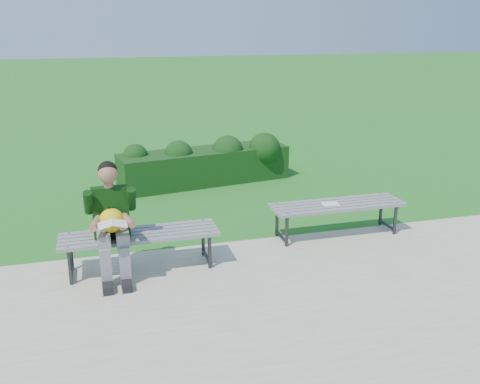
% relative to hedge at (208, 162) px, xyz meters
% --- Properties ---
extents(ground, '(80.00, 80.00, 0.00)m').
position_rel_hedge_xyz_m(ground, '(-0.19, -2.83, -0.38)').
color(ground, '#147A17').
rests_on(ground, ground).
extents(walkway, '(30.00, 3.50, 0.02)m').
position_rel_hedge_xyz_m(walkway, '(-0.19, -4.58, -0.37)').
color(walkway, '#BDB89F').
rests_on(walkway, ground).
extents(hedge, '(3.13, 1.25, 0.86)m').
position_rel_hedge_xyz_m(hedge, '(0.00, 0.00, 0.00)').
color(hedge, '#183F15').
rests_on(hedge, ground).
extents(bench_left, '(1.80, 0.50, 0.46)m').
position_rel_hedge_xyz_m(bench_left, '(-1.53, -3.33, 0.04)').
color(bench_left, slate).
rests_on(bench_left, walkway).
extents(bench_right, '(1.80, 0.50, 0.46)m').
position_rel_hedge_xyz_m(bench_right, '(1.12, -2.97, 0.04)').
color(bench_right, slate).
rests_on(bench_right, walkway).
extents(seated_boy, '(0.56, 0.76, 1.31)m').
position_rel_hedge_xyz_m(seated_boy, '(-1.83, -3.43, 0.34)').
color(seated_boy, gray).
rests_on(seated_boy, walkway).
extents(paper_sheet, '(0.24, 0.19, 0.01)m').
position_rel_hedge_xyz_m(paper_sheet, '(1.02, -2.97, 0.09)').
color(paper_sheet, white).
rests_on(paper_sheet, bench_right).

